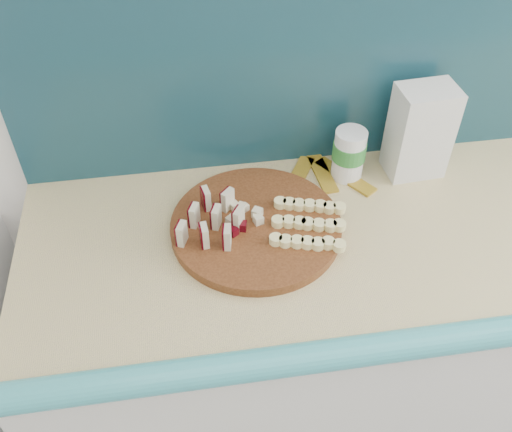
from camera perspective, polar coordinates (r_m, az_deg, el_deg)
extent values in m
cube|color=white|center=(1.77, 19.20, -10.90)|extent=(2.20, 0.60, 0.88)
cube|color=#DFCD82|center=(1.44, 23.35, -0.35)|extent=(2.20, 0.60, 0.03)
cube|color=teal|center=(1.49, 21.48, 14.75)|extent=(2.20, 0.02, 0.50)
cylinder|color=#42210E|center=(1.27, 0.00, -1.03)|extent=(0.47, 0.47, 0.02)
cube|color=beige|center=(1.21, -7.40, -1.76)|extent=(0.02, 0.03, 0.05)
cube|color=#42040D|center=(1.21, -7.80, -1.72)|extent=(0.01, 0.03, 0.05)
cube|color=beige|center=(1.25, -6.15, 0.06)|extent=(0.02, 0.03, 0.05)
cube|color=#42040D|center=(1.25, -6.54, 0.09)|extent=(0.01, 0.03, 0.05)
cube|color=beige|center=(1.29, -4.97, 1.77)|extent=(0.02, 0.03, 0.05)
cube|color=#42040D|center=(1.29, -5.35, 1.80)|extent=(0.01, 0.03, 0.05)
cube|color=beige|center=(1.20, -5.14, -1.95)|extent=(0.02, 0.03, 0.05)
cube|color=#42040D|center=(1.20, -5.54, -1.91)|extent=(0.01, 0.03, 0.05)
cube|color=beige|center=(1.24, -3.95, -0.11)|extent=(0.02, 0.03, 0.05)
cube|color=#42040D|center=(1.24, -4.34, -0.08)|extent=(0.01, 0.03, 0.05)
cube|color=beige|center=(1.28, -2.83, 1.61)|extent=(0.02, 0.03, 0.05)
cube|color=#42040D|center=(1.28, -3.21, 1.64)|extent=(0.01, 0.03, 0.05)
cube|color=beige|center=(1.20, -2.85, -2.14)|extent=(0.02, 0.03, 0.05)
cube|color=#42040D|center=(1.20, -3.26, -2.10)|extent=(0.01, 0.03, 0.05)
cube|color=beige|center=(1.23, -1.72, -0.28)|extent=(0.02, 0.03, 0.05)
cube|color=#42040D|center=(1.23, -2.12, -0.25)|extent=(0.01, 0.03, 0.05)
cube|color=beige|center=(1.26, -0.67, -0.29)|extent=(0.02, 0.02, 0.02)
cube|color=beige|center=(1.26, -0.42, -0.02)|extent=(0.02, 0.02, 0.02)
cube|color=#42040D|center=(1.27, -0.60, 0.40)|extent=(0.02, 0.02, 0.02)
cube|color=beige|center=(1.26, -1.12, 0.04)|extent=(0.02, 0.02, 0.02)
cube|color=beige|center=(1.27, -1.61, 0.11)|extent=(0.02, 0.02, 0.02)
cube|color=beige|center=(1.26, -2.15, -0.18)|extent=(0.02, 0.02, 0.02)
cube|color=beige|center=(1.25, -1.50, -0.45)|extent=(0.02, 0.02, 0.02)
cube|color=beige|center=(1.24, -1.41, -0.83)|extent=(0.02, 0.02, 0.02)
cube|color=#42040D|center=(1.24, -0.80, -1.11)|extent=(0.02, 0.02, 0.02)
cube|color=beige|center=(1.25, -0.58, -0.56)|extent=(0.02, 0.02, 0.02)
cylinder|color=#FCEF9A|center=(1.21, 1.94, -2.43)|extent=(0.03, 0.03, 0.02)
cylinder|color=#FCEF9A|center=(1.21, 3.02, -2.51)|extent=(0.03, 0.03, 0.02)
cylinder|color=#FCEF9A|center=(1.21, 4.10, -2.60)|extent=(0.03, 0.03, 0.02)
cylinder|color=#FCEF9A|center=(1.21, 5.18, -2.68)|extent=(0.03, 0.03, 0.02)
cylinder|color=#FCEF9A|center=(1.21, 6.25, -2.76)|extent=(0.03, 0.03, 0.02)
cylinder|color=#FCEF9A|center=(1.21, 7.33, -2.84)|extent=(0.03, 0.03, 0.02)
cylinder|color=#FCEF9A|center=(1.22, 8.41, -2.92)|extent=(0.03, 0.03, 0.02)
cylinder|color=#FCEF9A|center=(1.25, 2.16, -0.54)|extent=(0.03, 0.03, 0.02)
cylinder|color=#FCEF9A|center=(1.25, 3.21, -0.62)|extent=(0.03, 0.03, 0.02)
cylinder|color=#FCEF9A|center=(1.25, 4.25, -0.70)|extent=(0.03, 0.03, 0.02)
cylinder|color=#FCEF9A|center=(1.25, 5.29, -0.78)|extent=(0.03, 0.03, 0.02)
cylinder|color=#FCEF9A|center=(1.25, 6.33, -0.86)|extent=(0.03, 0.03, 0.02)
cylinder|color=#FCEF9A|center=(1.25, 7.38, -0.94)|extent=(0.03, 0.03, 0.02)
cylinder|color=#FCEF9A|center=(1.26, 8.41, -1.01)|extent=(0.03, 0.03, 0.02)
cylinder|color=#FCEF9A|center=(1.29, 2.37, 1.23)|extent=(0.03, 0.03, 0.02)
cylinder|color=#FCEF9A|center=(1.29, 3.38, 1.16)|extent=(0.03, 0.03, 0.02)
cylinder|color=#FCEF9A|center=(1.29, 4.39, 1.08)|extent=(0.03, 0.03, 0.02)
cylinder|color=#FCEF9A|center=(1.29, 5.40, 1.00)|extent=(0.03, 0.03, 0.02)
cylinder|color=#FCEF9A|center=(1.29, 6.41, 0.93)|extent=(0.03, 0.03, 0.02)
cylinder|color=#FCEF9A|center=(1.29, 7.42, 0.85)|extent=(0.03, 0.03, 0.02)
cylinder|color=#FCEF9A|center=(1.30, 8.42, 0.77)|extent=(0.03, 0.03, 0.02)
cube|color=silver|center=(1.42, 16.08, 8.13)|extent=(0.14, 0.11, 0.23)
cylinder|color=white|center=(1.39, 9.26, 6.10)|extent=(0.08, 0.08, 0.13)
cylinder|color=#328A37|center=(1.39, 9.31, 6.45)|extent=(0.08, 0.08, 0.04)
cube|color=gold|center=(1.41, 4.14, 3.79)|extent=(0.12, 0.17, 0.01)
cube|color=gold|center=(1.44, 6.49, 4.58)|extent=(0.05, 0.17, 0.01)
cube|color=gold|center=(1.43, 8.89, 3.94)|extent=(0.13, 0.16, 0.01)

